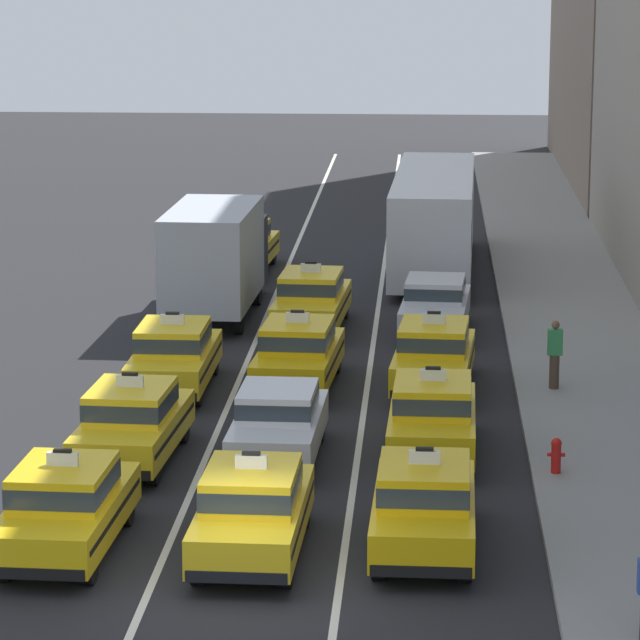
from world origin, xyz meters
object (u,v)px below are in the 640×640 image
(taxi_left_second, at_px, (132,422))
(taxi_right_third, at_px, (434,354))
(taxi_left_third, at_px, (174,355))
(taxi_left_fifth, at_px, (242,246))
(bus_right_fifth, at_px, (434,216))
(sedan_right_fourth, at_px, (435,304))
(taxi_right_nearest, at_px, (424,504))
(sedan_center_second, at_px, (278,421))
(taxi_left_nearest, at_px, (66,506))
(box_truck_left_fourth, at_px, (217,255))
(taxi_center_nearest, at_px, (252,509))
(pedestrian_by_storefront, at_px, (555,354))
(taxi_center_third, at_px, (298,353))
(fire_hydrant, at_px, (556,454))
(taxi_center_fourth, at_px, (311,299))
(taxi_right_second, at_px, (433,415))

(taxi_left_second, bearing_deg, taxi_right_third, 45.54)
(taxi_left_third, distance_m, taxi_left_fifth, 15.18)
(taxi_left_second, height_order, bus_right_fifth, bus_right_fifth)
(sedan_right_fourth, relative_size, bus_right_fifth, 0.39)
(taxi_left_third, distance_m, taxi_right_nearest, 12.57)
(sedan_center_second, xyz_separation_m, taxi_right_third, (3.27, 6.05, 0.03))
(taxi_left_second, relative_size, taxi_right_third, 1.00)
(taxi_left_second, bearing_deg, taxi_left_nearest, -92.81)
(box_truck_left_fourth, xyz_separation_m, taxi_center_nearest, (3.02, -20.01, -0.90))
(taxi_left_second, height_order, taxi_right_third, same)
(bus_right_fifth, bearing_deg, taxi_center_nearest, -96.82)
(box_truck_left_fourth, bearing_deg, sedan_right_fourth, -17.73)
(box_truck_left_fourth, distance_m, pedestrian_by_storefront, 12.43)
(taxi_left_nearest, relative_size, taxi_left_second, 0.99)
(taxi_center_third, bearing_deg, fire_hydrant, -50.69)
(taxi_center_fourth, bearing_deg, taxi_right_third, -61.91)
(taxi_left_third, xyz_separation_m, taxi_center_nearest, (3.05, -11.46, 0.00))
(taxi_left_nearest, distance_m, fire_hydrant, 10.27)
(box_truck_left_fourth, bearing_deg, pedestrian_by_storefront, -42.52)
(taxi_center_nearest, bearing_deg, taxi_left_nearest, -179.36)
(taxi_left_second, relative_size, taxi_right_second, 1.01)
(taxi_center_third, distance_m, fire_hydrant, 9.10)
(taxi_left_fifth, relative_size, taxi_right_second, 1.01)
(taxi_center_nearest, height_order, taxi_center_fourth, same)
(sedan_right_fourth, bearing_deg, taxi_right_third, -90.50)
(taxi_right_nearest, relative_size, pedestrian_by_storefront, 2.76)
(taxi_right_nearest, relative_size, bus_right_fifth, 0.41)
(sedan_center_second, height_order, taxi_center_fourth, taxi_center_fourth)
(taxi_left_fifth, bearing_deg, taxi_left_second, -90.23)
(taxi_left_third, xyz_separation_m, box_truck_left_fourth, (0.03, 8.55, 0.90))
(box_truck_left_fourth, bearing_deg, taxi_left_nearest, -90.92)
(pedestrian_by_storefront, bearing_deg, taxi_left_fifth, 121.25)
(pedestrian_by_storefront, bearing_deg, taxi_left_nearest, -129.06)
(box_truck_left_fourth, bearing_deg, fire_hydrant, -60.15)
(taxi_left_nearest, bearing_deg, pedestrian_by_storefront, 50.94)
(taxi_left_nearest, bearing_deg, taxi_left_second, 87.19)
(taxi_center_fourth, xyz_separation_m, taxi_right_nearest, (3.20, -17.82, 0.00))
(taxi_left_third, bearing_deg, taxi_center_third, 7.55)
(taxi_center_third, bearing_deg, taxi_left_third, -172.45)
(taxi_left_second, distance_m, bus_right_fifth, 22.65)
(sedan_right_fourth, distance_m, pedestrian_by_storefront, 6.98)
(taxi_right_second, relative_size, sedan_right_fourth, 1.04)
(sedan_right_fourth, bearing_deg, bus_right_fifth, 90.18)
(taxi_left_fifth, relative_size, taxi_center_nearest, 1.01)
(taxi_left_fifth, relative_size, taxi_center_third, 1.00)
(taxi_right_second, xyz_separation_m, taxi_right_third, (0.03, 5.52, 0.00))
(taxi_left_second, distance_m, taxi_left_fifth, 21.14)
(box_truck_left_fourth, distance_m, taxi_center_fourth, 3.46)
(taxi_right_second, bearing_deg, box_truck_left_fourth, 114.54)
(taxi_center_fourth, distance_m, fire_hydrant, 14.68)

